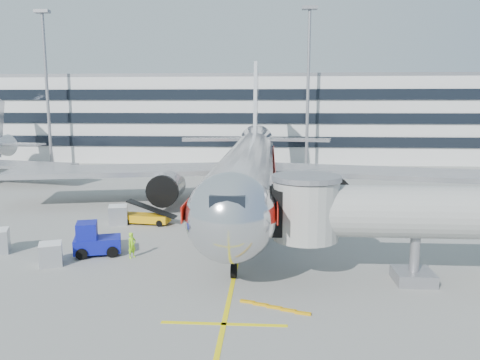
# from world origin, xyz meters

# --- Properties ---
(ground) EXTENTS (180.00, 180.00, 0.00)m
(ground) POSITION_xyz_m (0.00, 0.00, 0.00)
(ground) COLOR gray
(ground) RESTS_ON ground
(lead_in_line) EXTENTS (0.25, 70.00, 0.01)m
(lead_in_line) POSITION_xyz_m (0.00, 10.00, 0.01)
(lead_in_line) COLOR yellow
(lead_in_line) RESTS_ON ground
(stop_bar) EXTENTS (6.00, 0.25, 0.01)m
(stop_bar) POSITION_xyz_m (0.00, -14.00, 0.01)
(stop_bar) COLOR yellow
(stop_bar) RESTS_ON ground
(main_jet) EXTENTS (50.95, 48.70, 16.06)m
(main_jet) POSITION_xyz_m (0.00, 11.72, 4.23)
(main_jet) COLOR silver
(main_jet) RESTS_ON ground
(jet_bridge) EXTENTS (17.80, 4.50, 7.00)m
(jet_bridge) POSITION_xyz_m (12.18, -8.00, 3.87)
(jet_bridge) COLOR silver
(jet_bridge) RESTS_ON ground
(terminal) EXTENTS (150.00, 24.25, 15.60)m
(terminal) POSITION_xyz_m (0.00, 57.95, 7.80)
(terminal) COLOR silver
(terminal) RESTS_ON ground
(light_mast_west) EXTENTS (2.40, 1.20, 25.45)m
(light_mast_west) POSITION_xyz_m (-35.00, 42.00, 14.88)
(light_mast_west) COLOR gray
(light_mast_west) RESTS_ON ground
(light_mast_centre) EXTENTS (2.40, 1.20, 25.45)m
(light_mast_centre) POSITION_xyz_m (8.00, 42.00, 14.88)
(light_mast_centre) COLOR gray
(light_mast_centre) RESTS_ON ground
(belt_loader) EXTENTS (4.43, 2.03, 2.08)m
(belt_loader) POSITION_xyz_m (-8.64, 4.37, 0.59)
(belt_loader) COLOR #D89809
(belt_loader) RESTS_ON ground
(baggage_tug) EXTENTS (3.48, 2.71, 2.32)m
(baggage_tug) POSITION_xyz_m (-9.92, -4.27, 1.01)
(baggage_tug) COLOR #0D1494
(baggage_tug) RESTS_ON ground
(cargo_container_right) EXTENTS (1.90, 1.90, 1.64)m
(cargo_container_right) POSITION_xyz_m (-11.00, 4.12, 0.83)
(cargo_container_right) COLOR #ACAEB3
(cargo_container_right) RESTS_ON ground
(cargo_container_front) EXTENTS (1.80, 1.80, 1.46)m
(cargo_container_front) POSITION_xyz_m (-11.95, -6.48, 0.73)
(cargo_container_front) COLOR #ACAEB3
(cargo_container_front) RESTS_ON ground
(ramp_worker) EXTENTS (0.69, 0.76, 1.75)m
(ramp_worker) POSITION_xyz_m (-7.16, -4.69, 0.87)
(ramp_worker) COLOR #A1FC1A
(ramp_worker) RESTS_ON ground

